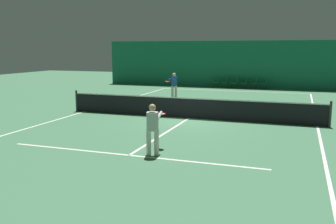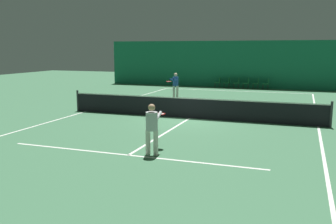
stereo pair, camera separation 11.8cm
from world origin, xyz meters
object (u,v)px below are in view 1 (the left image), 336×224
object	(u,v)px
tennis_net	(189,107)
courtside_chair_4	(255,83)
courtside_chair_3	(245,82)
courtside_chair_5	(265,83)
player_far	(174,83)
courtside_chair_0	(216,82)
courtside_chair_2	(235,82)
player_near	(153,125)
courtside_chair_1	(226,82)

from	to	relation	value
tennis_net	courtside_chair_4	xyz separation A→B (m)	(1.36, 13.95, -0.03)
courtside_chair_3	courtside_chair_5	size ratio (longest dim) A/B	1.00
player_far	courtside_chair_0	world-z (taller)	player_far
courtside_chair_0	courtside_chair_2	xyz separation A→B (m)	(1.54, 0.00, 0.00)
player_far	courtside_chair_4	world-z (taller)	player_far
player_far	courtside_chair_5	distance (m)	8.95
player_near	courtside_chair_2	distance (m)	20.06
courtside_chair_0	courtside_chair_1	size ratio (longest dim) A/B	1.00
courtside_chair_3	courtside_chair_4	distance (m)	0.77
player_far	courtside_chair_5	xyz separation A→B (m)	(5.06, 7.37, -0.45)
courtside_chair_0	courtside_chair_4	bearing A→B (deg)	90.00
courtside_chair_2	tennis_net	bearing A→B (deg)	0.74
tennis_net	courtside_chair_4	bearing A→B (deg)	84.43
courtside_chair_1	courtside_chair_0	bearing A→B (deg)	-90.00
courtside_chair_1	courtside_chair_5	xyz separation A→B (m)	(3.08, 0.00, 0.00)
tennis_net	player_far	xyz separation A→B (m)	(-2.93, 6.59, 0.43)
player_near	tennis_net	bearing A→B (deg)	0.15
tennis_net	player_far	bearing A→B (deg)	114.01
courtside_chair_0	courtside_chair_2	bearing A→B (deg)	90.00
player_near	courtside_chair_5	world-z (taller)	player_near
tennis_net	courtside_chair_3	xyz separation A→B (m)	(0.59, 13.95, -0.03)
courtside_chair_2	courtside_chair_3	bearing A→B (deg)	90.00
player_near	courtside_chair_1	bearing A→B (deg)	-1.36
courtside_chair_1	courtside_chair_3	bearing A→B (deg)	90.00
tennis_net	courtside_chair_5	bearing A→B (deg)	81.32
courtside_chair_0	courtside_chair_5	world-z (taller)	same
tennis_net	courtside_chair_5	size ratio (longest dim) A/B	14.29
player_far	courtside_chair_3	world-z (taller)	player_far
tennis_net	player_near	world-z (taller)	player_near
tennis_net	courtside_chair_3	distance (m)	13.97
courtside_chair_0	courtside_chair_4	distance (m)	3.08
courtside_chair_3	player_near	bearing A→B (deg)	0.16
courtside_chair_2	courtside_chair_1	bearing A→B (deg)	-90.00
player_far	courtside_chair_0	size ratio (longest dim) A/B	1.92
courtside_chair_1	courtside_chair_2	bearing A→B (deg)	90.00
courtside_chair_4	courtside_chair_5	bearing A→B (deg)	90.00
tennis_net	courtside_chair_3	world-z (taller)	tennis_net
player_near	courtside_chair_2	world-z (taller)	player_near
courtside_chair_1	courtside_chair_5	bearing A→B (deg)	90.00
courtside_chair_3	courtside_chair_4	xyz separation A→B (m)	(0.77, 0.00, 0.00)
courtside_chair_1	courtside_chair_4	distance (m)	2.31
player_near	courtside_chair_4	size ratio (longest dim) A/B	1.84
courtside_chair_3	tennis_net	bearing A→B (deg)	-2.42
courtside_chair_1	tennis_net	bearing A→B (deg)	3.89
courtside_chair_2	player_far	bearing A→B (deg)	-20.49
courtside_chair_3	courtside_chair_4	bearing A→B (deg)	90.00
player_near	courtside_chair_2	size ratio (longest dim) A/B	1.84
player_near	courtside_chair_1	world-z (taller)	player_near
player_far	courtside_chair_1	world-z (taller)	player_far
tennis_net	courtside_chair_5	distance (m)	14.12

